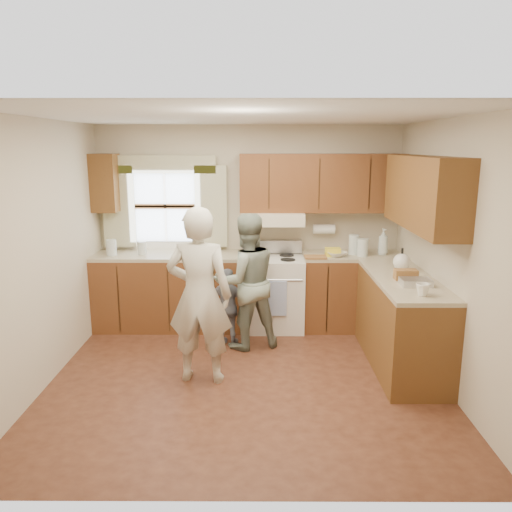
{
  "coord_description": "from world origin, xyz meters",
  "views": [
    {
      "loc": [
        0.12,
        -4.55,
        2.25
      ],
      "look_at": [
        0.1,
        0.4,
        1.15
      ],
      "focal_mm": 35.0,
      "sensor_mm": 36.0,
      "label": 1
    }
  ],
  "objects_px": {
    "stove": "(272,291)",
    "woman_left": "(199,296)",
    "child": "(228,308)",
    "woman_right": "(246,282)"
  },
  "relations": [
    {
      "from": "stove",
      "to": "woman_left",
      "type": "relative_size",
      "value": 0.62
    },
    {
      "from": "stove",
      "to": "woman_left",
      "type": "height_order",
      "value": "woman_left"
    },
    {
      "from": "child",
      "to": "woman_left",
      "type": "bearing_deg",
      "value": 89.38
    },
    {
      "from": "stove",
      "to": "child",
      "type": "distance_m",
      "value": 0.79
    },
    {
      "from": "stove",
      "to": "woman_right",
      "type": "height_order",
      "value": "woman_right"
    },
    {
      "from": "woman_left",
      "to": "child",
      "type": "bearing_deg",
      "value": -98.57
    },
    {
      "from": "stove",
      "to": "child",
      "type": "relative_size",
      "value": 1.18
    },
    {
      "from": "woman_right",
      "to": "child",
      "type": "relative_size",
      "value": 1.7
    },
    {
      "from": "child",
      "to": "woman_right",
      "type": "bearing_deg",
      "value": -173.76
    },
    {
      "from": "woman_right",
      "to": "child",
      "type": "height_order",
      "value": "woman_right"
    }
  ]
}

